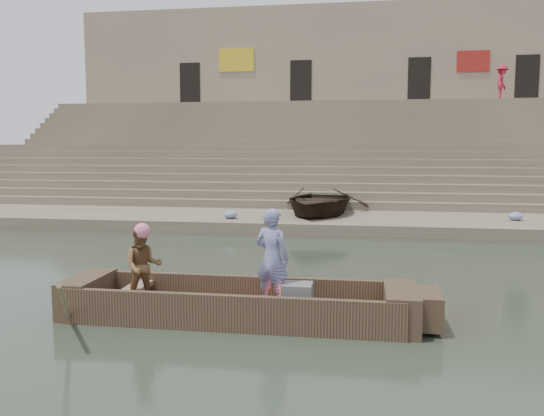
% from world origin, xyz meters
% --- Properties ---
extents(ground, '(120.00, 120.00, 0.00)m').
position_xyz_m(ground, '(0.00, 0.00, 0.00)').
color(ground, '#2B3729').
rests_on(ground, ground).
extents(lower_landing, '(32.00, 4.00, 0.40)m').
position_xyz_m(lower_landing, '(0.00, 8.00, 0.20)').
color(lower_landing, '#81735C').
rests_on(lower_landing, ground).
extents(mid_landing, '(32.00, 3.00, 2.80)m').
position_xyz_m(mid_landing, '(0.00, 15.50, 1.40)').
color(mid_landing, '#81735C').
rests_on(mid_landing, ground).
extents(upper_landing, '(32.00, 3.00, 5.20)m').
position_xyz_m(upper_landing, '(0.00, 22.50, 2.60)').
color(upper_landing, '#81735C').
rests_on(upper_landing, ground).
extents(ghat_steps, '(32.00, 11.00, 5.20)m').
position_xyz_m(ghat_steps, '(0.00, 17.19, 1.80)').
color(ghat_steps, '#81735C').
rests_on(ghat_steps, ground).
extents(building_wall, '(32.00, 5.07, 11.20)m').
position_xyz_m(building_wall, '(0.00, 26.50, 5.60)').
color(building_wall, gray).
rests_on(building_wall, ground).
extents(main_rowboat, '(5.00, 1.30, 0.22)m').
position_xyz_m(main_rowboat, '(-0.14, -2.09, 0.11)').
color(main_rowboat, brown).
rests_on(main_rowboat, ground).
extents(rowboat_trim, '(6.04, 2.63, 1.92)m').
position_xyz_m(rowboat_trim, '(0.07, -2.10, 0.31)').
color(rowboat_trim, brown).
rests_on(rowboat_trim, ground).
extents(standing_man, '(0.67, 0.55, 1.57)m').
position_xyz_m(standing_man, '(0.41, -2.03, 1.00)').
color(standing_man, navy).
rests_on(standing_man, main_rowboat).
extents(rowing_man, '(0.74, 0.67, 1.25)m').
position_xyz_m(rowing_man, '(-1.63, -2.26, 0.85)').
color(rowing_man, '#21652C').
rests_on(rowing_man, main_rowboat).
extents(television, '(0.46, 0.42, 0.40)m').
position_xyz_m(television, '(0.81, -2.09, 0.42)').
color(television, slate).
rests_on(television, main_rowboat).
extents(beached_rowboat, '(3.63, 4.74, 0.91)m').
position_xyz_m(beached_rowboat, '(0.32, 8.63, 0.86)').
color(beached_rowboat, '#2D2116').
rests_on(beached_rowboat, lower_landing).
extents(pedestrian, '(1.10, 1.36, 1.84)m').
position_xyz_m(pedestrian, '(9.10, 21.60, 6.12)').
color(pedestrian, '#B21E33').
rests_on(pedestrian, upper_landing).
extents(cloth_bundles, '(13.51, 1.83, 0.26)m').
position_xyz_m(cloth_bundles, '(4.95, 7.80, 0.53)').
color(cloth_bundles, '#3F5999').
rests_on(cloth_bundles, lower_landing).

